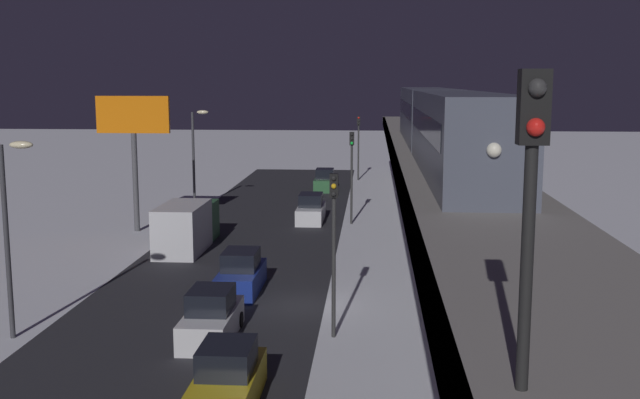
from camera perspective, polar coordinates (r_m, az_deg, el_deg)
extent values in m
plane|color=white|center=(33.64, -1.60, -8.04)|extent=(240.00, 240.00, 0.00)
cube|color=#28282D|center=(34.33, -8.92, -7.79)|extent=(11.00, 103.26, 0.01)
cube|color=gray|center=(32.49, 10.25, 1.29)|extent=(5.00, 103.26, 0.80)
cube|color=#38383D|center=(32.32, 6.05, 1.35)|extent=(0.24, 101.19, 0.80)
cylinder|color=gray|center=(76.69, 6.68, 3.48)|extent=(1.40, 1.40, 5.18)
cylinder|color=gray|center=(62.04, 7.28, 2.18)|extent=(1.40, 1.40, 5.18)
cylinder|color=gray|center=(47.45, 8.26, 0.09)|extent=(1.40, 1.40, 5.18)
cylinder|color=gray|center=(33.01, 10.10, -3.86)|extent=(1.40, 1.40, 5.18)
cylinder|color=gray|center=(19.05, 14.83, -13.70)|extent=(1.40, 1.40, 5.18)
cube|color=#4C5160|center=(31.48, 10.51, 4.89)|extent=(2.90, 18.00, 3.40)
cube|color=black|center=(31.46, 10.53, 5.63)|extent=(2.94, 16.20, 0.90)
cube|color=#4C5160|center=(49.98, 8.14, 6.40)|extent=(2.90, 18.00, 3.40)
cube|color=black|center=(49.97, 8.15, 6.87)|extent=(2.94, 16.20, 0.90)
sphere|color=white|center=(22.53, 13.07, 3.68)|extent=(0.44, 0.44, 0.44)
cylinder|color=black|center=(9.63, 15.41, -4.90)|extent=(0.16, 0.16, 3.20)
cube|color=black|center=(9.37, 15.91, 6.76)|extent=(0.36, 0.28, 0.90)
sphere|color=#333333|center=(9.21, 16.17, 8.15)|extent=(0.22, 0.22, 0.22)
sphere|color=red|center=(9.22, 16.05, 5.29)|extent=(0.22, 0.22, 0.22)
cube|color=silver|center=(29.69, -8.23, -9.36)|extent=(1.80, 4.42, 1.10)
cube|color=black|center=(29.40, -8.28, -7.53)|extent=(1.58, 2.12, 0.87)
cylinder|color=black|center=(31.22, -9.24, -8.91)|extent=(0.20, 0.64, 0.64)
cylinder|color=black|center=(30.88, -6.11, -9.04)|extent=(0.20, 0.64, 0.64)
cylinder|color=black|center=(28.70, -10.51, -10.56)|extent=(0.20, 0.64, 0.64)
cylinder|color=black|center=(28.33, -7.10, -10.74)|extent=(0.20, 0.64, 0.64)
cube|color=gold|center=(23.83, -7.02, -14.04)|extent=(1.80, 4.37, 1.10)
cube|color=black|center=(23.46, -7.06, -11.82)|extent=(1.58, 2.10, 0.87)
cube|color=navy|center=(35.88, -6.00, -6.08)|extent=(1.80, 4.54, 1.10)
cube|color=black|center=(35.64, -6.03, -4.55)|extent=(1.58, 2.18, 0.87)
cube|color=#2D6038|center=(68.50, 0.37, 1.17)|extent=(1.80, 4.20, 1.10)
cube|color=black|center=(68.37, 0.37, 1.99)|extent=(1.58, 2.02, 0.87)
cube|color=silver|center=(53.33, -0.70, -1.07)|extent=(1.80, 4.79, 1.10)
cube|color=black|center=(53.17, -0.70, -0.02)|extent=(1.58, 2.30, 0.87)
cube|color=#2D6038|center=(47.88, -9.25, -1.55)|extent=(2.30, 2.20, 2.40)
cube|color=silver|center=(44.22, -10.38, -2.18)|extent=(2.40, 5.00, 2.80)
cylinder|color=#2D2D2D|center=(28.91, 1.05, -5.23)|extent=(0.16, 0.16, 5.50)
cube|color=black|center=(28.30, 1.07, 1.07)|extent=(0.32, 0.32, 0.90)
sphere|color=black|center=(28.08, 1.05, 1.62)|extent=(0.20, 0.20, 0.20)
sphere|color=yellow|center=(28.12, 1.05, 1.02)|extent=(0.20, 0.20, 0.20)
sphere|color=black|center=(28.16, 1.05, 0.41)|extent=(0.20, 0.20, 0.20)
cylinder|color=#2D2D2D|center=(52.01, 2.41, 1.12)|extent=(0.16, 0.16, 5.50)
cube|color=black|center=(51.68, 2.43, 4.64)|extent=(0.32, 0.32, 0.90)
sphere|color=black|center=(51.47, 2.43, 4.96)|extent=(0.20, 0.20, 0.20)
sphere|color=black|center=(51.50, 2.43, 4.63)|extent=(0.20, 0.20, 0.20)
sphere|color=#19E53F|center=(51.52, 2.42, 4.29)|extent=(0.20, 0.20, 0.20)
cylinder|color=#2D2D2D|center=(75.38, 2.93, 3.56)|extent=(0.16, 0.16, 5.50)
cube|color=black|center=(75.14, 2.95, 5.99)|extent=(0.32, 0.32, 0.90)
sphere|color=red|center=(74.95, 2.95, 6.21)|extent=(0.20, 0.20, 0.20)
sphere|color=black|center=(74.96, 2.95, 5.98)|extent=(0.20, 0.20, 0.20)
sphere|color=black|center=(74.98, 2.95, 5.75)|extent=(0.20, 0.20, 0.20)
cylinder|color=#4C4C51|center=(50.84, -13.82, 1.26)|extent=(0.36, 0.36, 6.50)
cube|color=orange|center=(50.46, -14.01, 6.27)|extent=(4.80, 0.30, 2.40)
cylinder|color=#38383D|center=(30.96, -22.66, -3.08)|extent=(0.20, 0.20, 7.50)
ellipsoid|color=#F4E5B2|center=(30.09, -21.72, 3.88)|extent=(0.90, 0.44, 0.30)
cylinder|color=#38383D|center=(58.99, -9.57, 2.91)|extent=(0.20, 0.20, 7.50)
ellipsoid|color=#F4E5B2|center=(58.54, -8.90, 6.57)|extent=(0.90, 0.44, 0.30)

